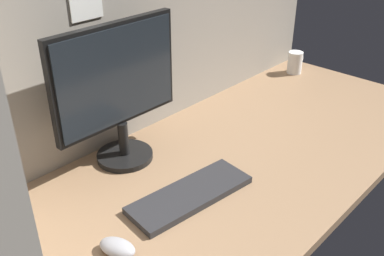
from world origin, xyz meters
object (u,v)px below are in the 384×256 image
Objects in this scene: monitor at (118,88)px; keyboard at (190,194)px; mouse at (117,247)px; mug_ceramic_white at (295,62)px.

monitor reaches higher than keyboard.
mouse is 132.76cm from mug_ceramic_white.
mouse is at bearing -131.08° from monitor.
monitor is 48.22cm from mouse.
monitor is at bearing 95.78° from keyboard.
mug_ceramic_white is at bearing -3.30° from mouse.
mug_ceramic_white is (129.13, 30.67, 3.38)cm from mouse.
mug_ceramic_white is at bearing 22.37° from keyboard.
monitor is 4.32× the size of mug_ceramic_white.
mug_ceramic_white is (101.64, 28.79, 4.08)cm from keyboard.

